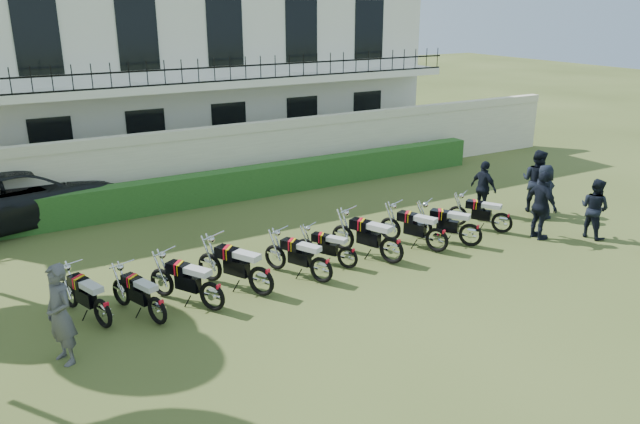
% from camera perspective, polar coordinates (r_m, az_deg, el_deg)
% --- Properties ---
extents(ground, '(100.00, 100.00, 0.00)m').
position_cam_1_polar(ground, '(14.32, 1.59, -6.66)').
color(ground, '#38441B').
rests_on(ground, ground).
extents(perimeter_wall, '(30.00, 0.35, 2.30)m').
position_cam_1_polar(perimeter_wall, '(20.79, -9.99, 4.60)').
color(perimeter_wall, beige).
rests_on(perimeter_wall, ground).
extents(hedge, '(18.00, 0.60, 1.00)m').
position_cam_1_polar(hedge, '(20.60, -6.50, 2.70)').
color(hedge, '#1E4A1A').
rests_on(hedge, ground).
extents(building, '(20.40, 9.60, 7.40)m').
position_cam_1_polar(building, '(26.00, -15.00, 12.73)').
color(building, silver).
rests_on(building, ground).
extents(motorcycle_0, '(0.81, 1.84, 1.04)m').
position_cam_1_polar(motorcycle_0, '(13.02, -19.30, -8.15)').
color(motorcycle_0, black).
rests_on(motorcycle_0, ground).
extents(motorcycle_1, '(0.80, 1.76, 1.00)m').
position_cam_1_polar(motorcycle_1, '(12.85, -14.70, -8.14)').
color(motorcycle_1, black).
rests_on(motorcycle_1, ground).
extents(motorcycle_2, '(1.11, 1.79, 1.10)m').
position_cam_1_polar(motorcycle_2, '(13.12, -9.86, -6.98)').
color(motorcycle_2, black).
rests_on(motorcycle_2, ground).
extents(motorcycle_3, '(1.12, 1.93, 1.16)m').
position_cam_1_polar(motorcycle_3, '(13.61, -5.42, -5.67)').
color(motorcycle_3, black).
rests_on(motorcycle_3, ground).
extents(motorcycle_4, '(0.97, 1.79, 1.06)m').
position_cam_1_polar(motorcycle_4, '(14.18, 0.13, -4.75)').
color(motorcycle_4, black).
rests_on(motorcycle_4, ground).
extents(motorcycle_5, '(0.95, 1.51, 0.93)m').
position_cam_1_polar(motorcycle_5, '(14.96, 2.55, -3.72)').
color(motorcycle_5, black).
rests_on(motorcycle_5, ground).
extents(motorcycle_6, '(0.99, 2.00, 1.16)m').
position_cam_1_polar(motorcycle_6, '(15.28, 6.59, -2.92)').
color(motorcycle_6, black).
rests_on(motorcycle_6, ground).
extents(motorcycle_7, '(0.96, 1.90, 1.10)m').
position_cam_1_polar(motorcycle_7, '(16.16, 10.68, -2.00)').
color(motorcycle_7, black).
rests_on(motorcycle_7, ground).
extents(motorcycle_8, '(1.15, 1.71, 1.08)m').
position_cam_1_polar(motorcycle_8, '(16.72, 13.64, -1.56)').
color(motorcycle_8, black).
rests_on(motorcycle_8, ground).
extents(motorcycle_9, '(1.05, 1.62, 1.01)m').
position_cam_1_polar(motorcycle_9, '(17.93, 16.34, -0.51)').
color(motorcycle_9, black).
rests_on(motorcycle_9, ground).
extents(suv, '(6.48, 4.26, 1.66)m').
position_cam_1_polar(suv, '(19.91, -25.67, 1.35)').
color(suv, black).
rests_on(suv, ground).
extents(inspector, '(0.65, 0.79, 1.87)m').
position_cam_1_polar(inspector, '(11.95, -22.67, -8.65)').
color(inspector, '#55555A').
rests_on(inspector, ground).
extents(officer_1, '(0.69, 0.85, 1.65)m').
position_cam_1_polar(officer_1, '(18.43, 23.80, 0.32)').
color(officer_1, black).
rests_on(officer_1, ground).
extents(officer_2, '(0.59, 1.15, 1.88)m').
position_cam_1_polar(officer_2, '(17.74, 19.59, 0.55)').
color(officer_2, black).
rests_on(officer_2, ground).
extents(officer_3, '(0.63, 0.86, 1.62)m').
position_cam_1_polar(officer_3, '(19.56, 19.77, 1.77)').
color(officer_3, black).
rests_on(officer_3, ground).
extents(officer_4, '(0.92, 1.08, 1.92)m').
position_cam_1_polar(officer_4, '(20.06, 19.18, 2.70)').
color(officer_4, black).
rests_on(officer_4, ground).
extents(officer_5, '(0.45, 0.99, 1.65)m').
position_cam_1_polar(officer_5, '(19.33, 14.73, 2.13)').
color(officer_5, black).
rests_on(officer_5, ground).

